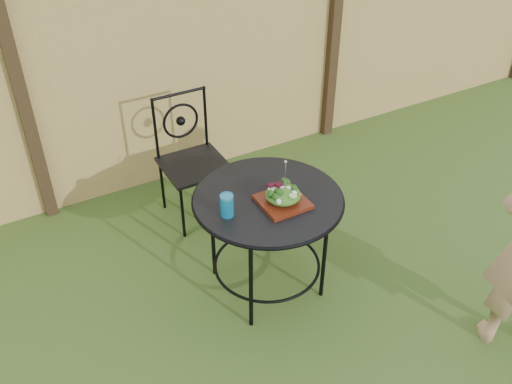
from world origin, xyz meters
TOP-DOWN VIEW (x-y plane):
  - ground at (0.00, 0.00)m, footprint 60.00×60.00m
  - fence at (-0.00, 2.19)m, footprint 8.00×0.12m
  - patio_table at (-0.21, 0.65)m, footprint 0.92×0.92m
  - patio_chair at (-0.30, 1.64)m, footprint 0.46×0.46m
  - salad_plate at (-0.17, 0.56)m, footprint 0.27×0.27m
  - salad at (-0.17, 0.56)m, footprint 0.21×0.21m
  - fork at (-0.16, 0.56)m, footprint 0.01×0.01m
  - drinking_glass at (-0.50, 0.62)m, footprint 0.08×0.08m

SIDE VIEW (x-z plane):
  - ground at x=0.00m, z-range 0.00..0.00m
  - patio_chair at x=-0.30m, z-range 0.03..0.98m
  - patio_table at x=-0.21m, z-range 0.22..0.95m
  - salad_plate at x=-0.17m, z-range 0.72..0.75m
  - salad at x=-0.17m, z-range 0.75..0.83m
  - drinking_glass at x=-0.50m, z-range 0.72..0.86m
  - fork at x=-0.16m, z-range 0.83..1.01m
  - fence at x=0.00m, z-range 0.00..1.90m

